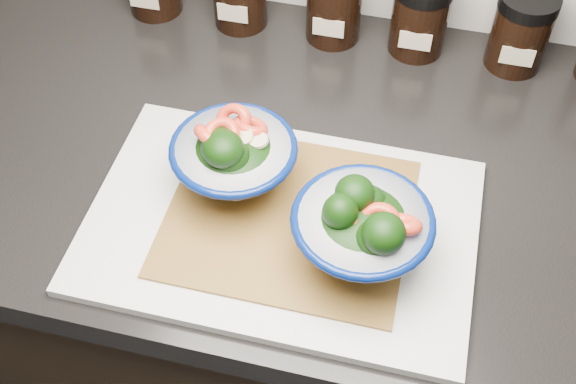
% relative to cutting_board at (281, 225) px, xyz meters
% --- Properties ---
extents(cabinet, '(3.43, 0.58, 0.86)m').
position_rel_cutting_board_xyz_m(cabinet, '(0.10, 0.13, -0.48)').
color(cabinet, black).
rests_on(cabinet, ground).
extents(countertop, '(3.50, 0.60, 0.04)m').
position_rel_cutting_board_xyz_m(countertop, '(0.10, 0.13, -0.03)').
color(countertop, black).
rests_on(countertop, cabinet).
extents(cutting_board, '(0.45, 0.30, 0.01)m').
position_rel_cutting_board_xyz_m(cutting_board, '(0.00, 0.00, 0.00)').
color(cutting_board, silver).
rests_on(cutting_board, countertop).
extents(bamboo_mat, '(0.28, 0.24, 0.00)m').
position_rel_cutting_board_xyz_m(bamboo_mat, '(0.01, 0.01, 0.01)').
color(bamboo_mat, olive).
rests_on(bamboo_mat, cutting_board).
extents(bowl_left, '(0.15, 0.15, 0.11)m').
position_rel_cutting_board_xyz_m(bowl_left, '(-0.07, 0.04, 0.06)').
color(bowl_left, white).
rests_on(bowl_left, bamboo_mat).
extents(bowl_right, '(0.15, 0.15, 0.11)m').
position_rel_cutting_board_xyz_m(bowl_right, '(0.10, -0.03, 0.06)').
color(bowl_right, white).
rests_on(bowl_right, bamboo_mat).
extents(spice_jar_c, '(0.08, 0.08, 0.11)m').
position_rel_cutting_board_xyz_m(spice_jar_c, '(-0.01, 0.37, 0.05)').
color(spice_jar_c, black).
rests_on(spice_jar_c, countertop).
extents(spice_jar_d, '(0.08, 0.08, 0.11)m').
position_rel_cutting_board_xyz_m(spice_jar_d, '(0.11, 0.37, 0.05)').
color(spice_jar_d, black).
rests_on(spice_jar_d, countertop).
extents(spice_jar_e, '(0.08, 0.08, 0.11)m').
position_rel_cutting_board_xyz_m(spice_jar_e, '(0.25, 0.37, 0.05)').
color(spice_jar_e, black).
rests_on(spice_jar_e, countertop).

